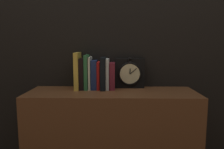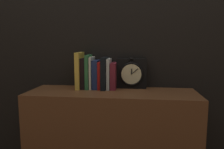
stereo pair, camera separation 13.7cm
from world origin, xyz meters
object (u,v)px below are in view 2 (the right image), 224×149
book_slot0_yellow (80,70)px  book_slot7_white (109,74)px  book_slot4_navy (96,74)px  book_slot6_black (105,73)px  book_slot1_black (84,73)px  book_slot5_red (100,75)px  book_slot3_cream (92,73)px  book_slot2_green (89,72)px  clock (132,73)px  book_slot8_maroon (114,76)px

book_slot0_yellow → book_slot7_white: (0.20, 0.01, -0.02)m
book_slot4_navy → book_slot7_white: book_slot7_white is taller
book_slot6_black → book_slot7_white: (0.03, 0.01, -0.00)m
book_slot1_black → book_slot5_red: book_slot1_black is taller
book_slot0_yellow → book_slot7_white: 0.20m
book_slot6_black → book_slot5_red: bearing=159.9°
book_slot7_white → book_slot5_red: bearing=177.9°
book_slot4_navy → book_slot3_cream: bearing=-173.0°
book_slot1_black → book_slot7_white: bearing=-0.5°
book_slot3_cream → book_slot6_black: book_slot3_cream is taller
book_slot0_yellow → book_slot3_cream: 0.08m
book_slot2_green → book_slot6_black: bearing=-4.0°
book_slot0_yellow → book_slot2_green: book_slot0_yellow is taller
book_slot0_yellow → book_slot1_black: book_slot0_yellow is taller
book_slot3_cream → book_slot6_black: bearing=-5.4°
book_slot4_navy → book_slot5_red: (0.03, -0.00, -0.00)m
book_slot4_navy → book_slot2_green: bearing=-175.5°
book_slot0_yellow → book_slot4_navy: book_slot0_yellow is taller
clock → book_slot6_black: 0.18m
book_slot1_black → book_slot7_white: (0.17, -0.00, -0.00)m
book_slot3_cream → book_slot2_green: bearing=-178.4°
clock → book_slot1_black: size_ratio=1.02×
book_slot0_yellow → book_slot3_cream: book_slot0_yellow is taller
clock → book_slot4_navy: bearing=-172.1°
book_slot6_black → book_slot8_maroon: size_ratio=1.20×
book_slot0_yellow → book_slot4_navy: (0.11, 0.01, -0.03)m
book_slot2_green → book_slot7_white: 0.14m
book_slot2_green → book_slot5_red: bearing=2.3°
book_slot0_yellow → book_slot3_cream: (0.08, 0.01, -0.02)m
book_slot0_yellow → book_slot6_black: 0.17m
book_slot4_navy → book_slot5_red: size_ratio=1.05×
clock → book_slot6_black: (-0.18, -0.04, 0.00)m
book_slot0_yellow → book_slot8_maroon: (0.23, 0.01, -0.03)m
book_slot2_green → book_slot6_black: (0.11, -0.01, -0.01)m
book_slot8_maroon → book_slot5_red: bearing=179.2°
book_slot5_red → book_slot2_green: bearing=-177.7°
book_slot4_navy → book_slot8_maroon: size_ratio=1.09×
clock → book_slot1_black: clock is taller
book_slot2_green → book_slot0_yellow: bearing=-174.1°
clock → book_slot1_black: (-0.32, -0.03, 0.00)m
book_slot4_navy → book_slot5_red: 0.03m
book_slot0_yellow → book_slot5_red: size_ratio=1.35×
book_slot4_navy → book_slot8_maroon: bearing=-1.0°
book_slot6_black → book_slot7_white: 0.03m
book_slot3_cream → book_slot5_red: 0.06m
book_slot2_green → book_slot3_cream: 0.02m
book_slot3_cream → book_slot6_black: size_ratio=1.01×
book_slot1_black → book_slot7_white: 0.17m
book_slot0_yellow → book_slot3_cream: bearing=4.7°
book_slot2_green → book_slot3_cream: bearing=1.6°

